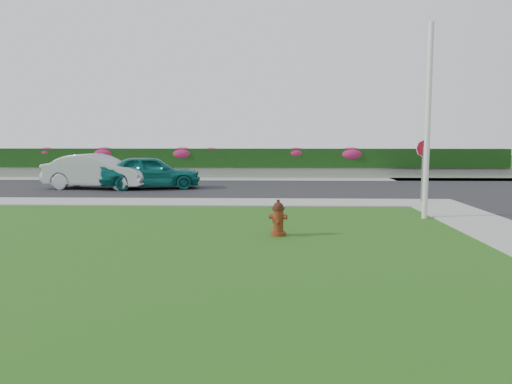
{
  "coord_description": "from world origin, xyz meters",
  "views": [
    {
      "loc": [
        1.24,
        -8.87,
        2.35
      ],
      "look_at": [
        0.83,
        4.35,
        0.9
      ],
      "focal_mm": 35.0,
      "sensor_mm": 36.0,
      "label": 1
    }
  ],
  "objects_px": {
    "sedan_teal": "(151,172)",
    "utility_pole": "(428,122)",
    "fire_hydrant": "(278,219)",
    "sedan_silver": "(98,171)",
    "stop_sign": "(423,157)"
  },
  "relations": [
    {
      "from": "fire_hydrant",
      "to": "stop_sign",
      "type": "bearing_deg",
      "value": 67.92
    },
    {
      "from": "fire_hydrant",
      "to": "utility_pole",
      "type": "bearing_deg",
      "value": 49.76
    },
    {
      "from": "stop_sign",
      "to": "sedan_teal",
      "type": "bearing_deg",
      "value": 160.9
    },
    {
      "from": "utility_pole",
      "to": "stop_sign",
      "type": "xyz_separation_m",
      "value": [
        1.02,
        3.72,
        -1.13
      ]
    },
    {
      "from": "sedan_silver",
      "to": "fire_hydrant",
      "type": "bearing_deg",
      "value": -135.54
    },
    {
      "from": "sedan_teal",
      "to": "utility_pole",
      "type": "bearing_deg",
      "value": -141.56
    },
    {
      "from": "sedan_teal",
      "to": "sedan_silver",
      "type": "height_order",
      "value": "sedan_silver"
    },
    {
      "from": "sedan_teal",
      "to": "utility_pole",
      "type": "xyz_separation_m",
      "value": [
        9.94,
        -7.85,
        1.99
      ]
    },
    {
      "from": "sedan_silver",
      "to": "utility_pole",
      "type": "xyz_separation_m",
      "value": [
        12.34,
        -7.75,
        1.97
      ]
    },
    {
      "from": "fire_hydrant",
      "to": "sedan_teal",
      "type": "relative_size",
      "value": 0.2
    },
    {
      "from": "sedan_silver",
      "to": "stop_sign",
      "type": "distance_m",
      "value": 13.98
    },
    {
      "from": "fire_hydrant",
      "to": "sedan_teal",
      "type": "xyz_separation_m",
      "value": [
        -5.63,
        10.57,
        0.38
      ]
    },
    {
      "from": "utility_pole",
      "to": "stop_sign",
      "type": "bearing_deg",
      "value": 74.69
    },
    {
      "from": "fire_hydrant",
      "to": "sedan_silver",
      "type": "xyz_separation_m",
      "value": [
        -8.03,
        10.47,
        0.41
      ]
    },
    {
      "from": "sedan_teal",
      "to": "sedan_silver",
      "type": "relative_size",
      "value": 0.94
    }
  ]
}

